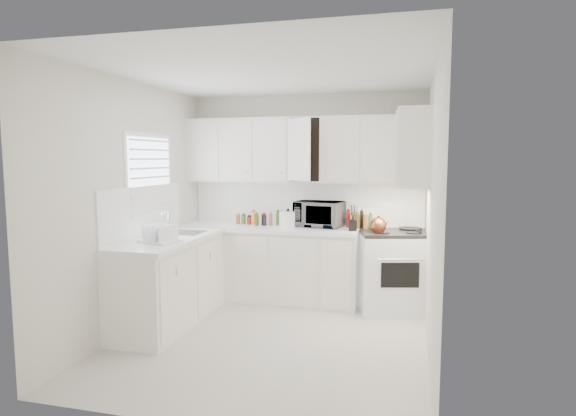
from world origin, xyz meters
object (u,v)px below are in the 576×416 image
(tea_kettle, at_px, (378,224))
(utensil_crock, at_px, (353,217))
(microwave, at_px, (319,211))
(dish_rack, at_px, (160,232))
(stove, at_px, (394,260))
(rice_cooker, at_px, (288,218))

(tea_kettle, distance_m, utensil_crock, 0.31)
(microwave, bearing_deg, dish_rack, -121.63)
(stove, xyz_separation_m, rice_cooker, (-1.31, 0.07, 0.45))
(microwave, height_order, dish_rack, microwave)
(stove, distance_m, microwave, 1.08)
(rice_cooker, bearing_deg, stove, -17.68)
(rice_cooker, xyz_separation_m, utensil_crock, (0.83, -0.17, 0.05))
(stove, relative_size, tea_kettle, 5.20)
(microwave, bearing_deg, stove, 1.04)
(utensil_crock, bearing_deg, stove, 12.08)
(rice_cooker, bearing_deg, dish_rack, -139.17)
(tea_kettle, distance_m, rice_cooker, 1.15)
(microwave, xyz_separation_m, rice_cooker, (-0.38, -0.08, -0.08))
(dish_rack, bearing_deg, utensil_crock, 52.32)
(stove, distance_m, utensil_crock, 0.70)
(rice_cooker, distance_m, dish_rack, 1.72)
(rice_cooker, height_order, utensil_crock, utensil_crock)
(rice_cooker, bearing_deg, utensil_crock, -26.30)
(tea_kettle, distance_m, microwave, 0.81)
(stove, height_order, utensil_crock, utensil_crock)
(stove, height_order, microwave, microwave)
(tea_kettle, xyz_separation_m, rice_cooker, (-1.13, 0.23, 0.01))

